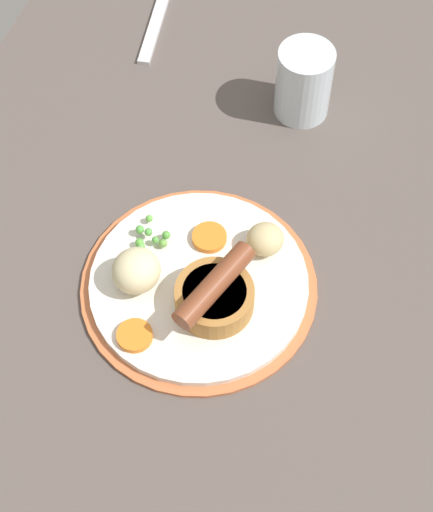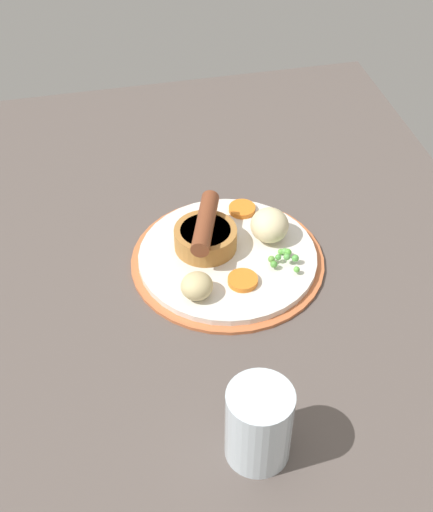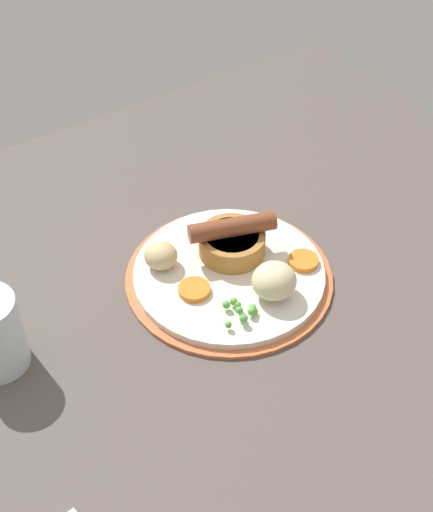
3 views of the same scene
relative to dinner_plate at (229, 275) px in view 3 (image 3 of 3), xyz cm
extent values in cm
cube|color=#564C47|center=(-5.57, 2.53, -2.07)|extent=(110.00, 80.00, 3.00)
cylinder|color=#CC6B3D|center=(0.00, 0.00, -0.32)|extent=(25.97, 25.97, 0.50)
cylinder|color=silver|center=(0.00, 0.00, 0.13)|extent=(23.90, 23.90, 1.40)
cylinder|color=#AD7538|center=(2.18, 2.63, 2.34)|extent=(8.42, 8.42, 3.01)
cylinder|color=#472614|center=(2.18, 2.63, 3.70)|extent=(6.74, 6.74, 0.30)
cylinder|color=brown|center=(2.18, 2.63, 5.05)|extent=(11.12, 5.91, 2.40)
sphere|color=#54AB46|center=(-3.70, -8.21, 1.85)|extent=(0.97, 0.97, 0.97)
sphere|color=#53A03E|center=(-4.04, -5.22, 1.68)|extent=(0.95, 0.95, 0.95)
sphere|color=#61AF4D|center=(-1.81, -7.38, 1.54)|extent=(0.91, 0.91, 0.91)
sphere|color=#5BA338|center=(-5.27, -7.87, 1.60)|extent=(0.77, 0.77, 0.77)
sphere|color=#67A442|center=(-2.96, -5.20, 1.60)|extent=(0.94, 0.94, 0.94)
sphere|color=#5BA43A|center=(-1.70, -7.61, 1.41)|extent=(0.77, 0.77, 0.77)
sphere|color=#59A94B|center=(-3.52, -7.10, 2.14)|extent=(0.90, 0.90, 0.90)
sphere|color=#64B947|center=(-5.16, -7.82, 1.66)|extent=(0.80, 0.80, 0.80)
sphere|color=#53A143|center=(-2.99, -6.09, 1.80)|extent=(0.81, 0.81, 0.81)
sphere|color=#59B13F|center=(-2.19, -7.70, 1.65)|extent=(0.94, 0.94, 0.94)
sphere|color=#5BAD42|center=(-1.45, -6.95, 1.24)|extent=(0.82, 0.82, 0.82)
ellipsoid|color=#CCB77F|center=(-6.50, 5.47, 2.47)|extent=(5.78, 5.78, 3.27)
ellipsoid|color=beige|center=(2.07, -6.29, 3.07)|extent=(6.56, 6.42, 4.48)
cylinder|color=orange|center=(-5.17, -0.68, 1.21)|extent=(5.50, 5.50, 0.75)
cylinder|color=orange|center=(8.47, -4.11, 1.20)|extent=(5.26, 5.26, 0.73)
camera|label=1|loc=(43.88, 16.75, 80.74)|focal=60.00mm
camera|label=2|loc=(-67.74, 16.65, 65.39)|focal=50.00mm
camera|label=3|loc=(-36.53, -51.35, 62.84)|focal=50.00mm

